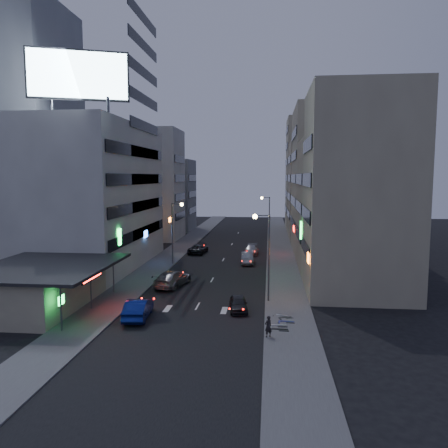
# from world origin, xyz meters

# --- Properties ---
(ground) EXTENTS (180.00, 180.00, 0.00)m
(ground) POSITION_xyz_m (0.00, 0.00, 0.00)
(ground) COLOR black
(ground) RESTS_ON ground
(sidewalk_left) EXTENTS (4.00, 120.00, 0.12)m
(sidewalk_left) POSITION_xyz_m (-8.00, 30.00, 0.06)
(sidewalk_left) COLOR #4C4C4F
(sidewalk_left) RESTS_ON ground
(sidewalk_right) EXTENTS (4.00, 120.00, 0.12)m
(sidewalk_right) POSITION_xyz_m (8.00, 30.00, 0.06)
(sidewalk_right) COLOR #4C4C4F
(sidewalk_right) RESTS_ON ground
(food_court) EXTENTS (11.00, 13.00, 3.88)m
(food_court) POSITION_xyz_m (-13.90, 2.00, 1.98)
(food_court) COLOR tan
(food_court) RESTS_ON ground
(white_building) EXTENTS (14.00, 24.00, 18.00)m
(white_building) POSITION_xyz_m (-17.00, 20.00, 9.00)
(white_building) COLOR beige
(white_building) RESTS_ON ground
(grey_tower) EXTENTS (10.00, 14.00, 34.00)m
(grey_tower) POSITION_xyz_m (-26.00, 23.00, 17.00)
(grey_tower) COLOR gray
(grey_tower) RESTS_ON ground
(shophouse_near) EXTENTS (10.00, 11.00, 20.00)m
(shophouse_near) POSITION_xyz_m (15.00, 10.50, 10.00)
(shophouse_near) COLOR tan
(shophouse_near) RESTS_ON ground
(shophouse_mid) EXTENTS (11.00, 12.00, 16.00)m
(shophouse_mid) POSITION_xyz_m (15.50, 22.00, 8.00)
(shophouse_mid) COLOR tan
(shophouse_mid) RESTS_ON ground
(shophouse_far) EXTENTS (10.00, 14.00, 22.00)m
(shophouse_far) POSITION_xyz_m (15.00, 35.00, 11.00)
(shophouse_far) COLOR tan
(shophouse_far) RESTS_ON ground
(far_left_a) EXTENTS (11.00, 10.00, 20.00)m
(far_left_a) POSITION_xyz_m (-15.50, 45.00, 10.00)
(far_left_a) COLOR beige
(far_left_a) RESTS_ON ground
(far_left_b) EXTENTS (12.00, 10.00, 15.00)m
(far_left_b) POSITION_xyz_m (-16.00, 58.00, 7.50)
(far_left_b) COLOR gray
(far_left_b) RESTS_ON ground
(far_right_a) EXTENTS (11.00, 12.00, 18.00)m
(far_right_a) POSITION_xyz_m (15.50, 50.00, 9.00)
(far_right_a) COLOR tan
(far_right_a) RESTS_ON ground
(far_right_b) EXTENTS (12.00, 12.00, 24.00)m
(far_right_b) POSITION_xyz_m (16.00, 64.00, 12.00)
(far_right_b) COLOR tan
(far_right_b) RESTS_ON ground
(billboard) EXTENTS (9.52, 3.75, 6.20)m
(billboard) POSITION_xyz_m (-12.99, 9.97, 21.66)
(billboard) COLOR #595B60
(billboard) RESTS_ON white_building
(street_lamp_right_near) EXTENTS (1.60, 0.44, 8.02)m
(street_lamp_right_near) POSITION_xyz_m (5.90, 6.00, 5.36)
(street_lamp_right_near) COLOR #595B60
(street_lamp_right_near) RESTS_ON sidewalk_right
(street_lamp_left) EXTENTS (1.60, 0.44, 8.02)m
(street_lamp_left) POSITION_xyz_m (-5.90, 22.00, 5.36)
(street_lamp_left) COLOR #595B60
(street_lamp_left) RESTS_ON sidewalk_left
(street_lamp_right_far) EXTENTS (1.60, 0.44, 8.02)m
(street_lamp_right_far) POSITION_xyz_m (5.90, 40.00, 5.36)
(street_lamp_right_far) COLOR #595B60
(street_lamp_right_far) RESTS_ON sidewalk_right
(parked_car_right_near) EXTENTS (1.96, 3.90, 1.27)m
(parked_car_right_near) POSITION_xyz_m (3.72, 3.04, 0.64)
(parked_car_right_near) COLOR black
(parked_car_right_near) RESTS_ON ground
(parked_car_right_mid) EXTENTS (1.80, 4.57, 1.48)m
(parked_car_right_mid) POSITION_xyz_m (3.46, 23.50, 0.74)
(parked_car_right_mid) COLOR gray
(parked_car_right_mid) RESTS_ON ground
(parked_car_left) EXTENTS (2.71, 5.09, 1.36)m
(parked_car_left) POSITION_xyz_m (-4.30, 30.59, 0.68)
(parked_car_left) COLOR #26262B
(parked_car_left) RESTS_ON ground
(parked_car_right_far) EXTENTS (1.90, 4.61, 1.34)m
(parked_car_right_far) POSITION_xyz_m (3.71, 30.66, 0.67)
(parked_car_right_far) COLOR gray
(parked_car_right_far) RESTS_ON ground
(road_car_blue) EXTENTS (2.19, 5.08, 1.62)m
(road_car_blue) POSITION_xyz_m (-4.28, 0.23, 0.81)
(road_car_blue) COLOR navy
(road_car_blue) RESTS_ON ground
(road_car_silver) EXTENTS (3.49, 6.15, 1.68)m
(road_car_silver) POSITION_xyz_m (-3.78, 10.76, 0.84)
(road_car_silver) COLOR gray
(road_car_silver) RESTS_ON ground
(person) EXTENTS (0.67, 0.63, 1.54)m
(person) POSITION_xyz_m (6.30, -3.19, 0.89)
(person) COLOR black
(person) RESTS_ON sidewalk_right
(scooter_black_a) EXTENTS (0.75, 2.08, 1.26)m
(scooter_black_a) POSITION_xyz_m (7.82, -1.43, 0.75)
(scooter_black_a) COLOR black
(scooter_black_a) RESTS_ON sidewalk_right
(scooter_silver_a) EXTENTS (0.78, 2.04, 1.23)m
(scooter_silver_a) POSITION_xyz_m (7.71, -0.53, 0.73)
(scooter_silver_a) COLOR #A8AAB0
(scooter_silver_a) RESTS_ON sidewalk_right
(scooter_blue) EXTENTS (0.79, 1.92, 1.14)m
(scooter_blue) POSITION_xyz_m (8.38, 0.36, 0.69)
(scooter_blue) COLOR navy
(scooter_blue) RESTS_ON sidewalk_right
(scooter_black_b) EXTENTS (1.10, 1.80, 1.04)m
(scooter_black_b) POSITION_xyz_m (8.16, 1.58, 0.64)
(scooter_black_b) COLOR black
(scooter_black_b) RESTS_ON sidewalk_right
(scooter_silver_b) EXTENTS (0.91, 1.70, 0.99)m
(scooter_silver_b) POSITION_xyz_m (7.91, 1.86, 0.61)
(scooter_silver_b) COLOR #A3A7AB
(scooter_silver_b) RESTS_ON sidewalk_right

